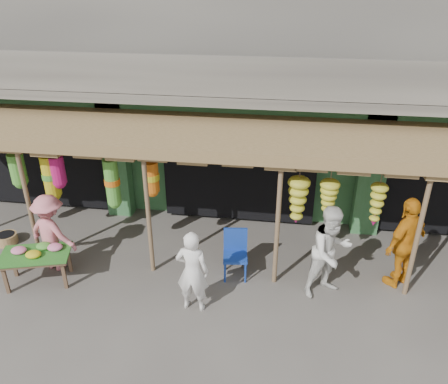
# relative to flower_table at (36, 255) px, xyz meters

# --- Properties ---
(ground) EXTENTS (80.00, 80.00, 0.00)m
(ground) POSITION_rel_flower_table_xyz_m (3.59, 0.88, -0.63)
(ground) COLOR #514C47
(ground) RESTS_ON ground
(building) EXTENTS (16.40, 6.80, 7.00)m
(building) POSITION_rel_flower_table_xyz_m (3.59, 5.75, 2.74)
(building) COLOR gray
(building) RESTS_ON ground
(awning) EXTENTS (14.00, 2.70, 2.79)m
(awning) POSITION_rel_flower_table_xyz_m (3.45, 1.68, 1.94)
(awning) COLOR brown
(awning) RESTS_ON ground
(flower_table) EXTENTS (1.46, 1.10, 0.78)m
(flower_table) POSITION_rel_flower_table_xyz_m (0.00, 0.00, 0.00)
(flower_table) COLOR brown
(flower_table) RESTS_ON ground
(blue_chair) EXTENTS (0.53, 0.54, 0.99)m
(blue_chair) POSITION_rel_flower_table_xyz_m (3.79, 0.83, -0.07)
(blue_chair) COLOR #173897
(blue_chair) RESTS_ON ground
(basket_right) EXTENTS (0.57, 0.57, 0.22)m
(basket_right) POSITION_rel_flower_table_xyz_m (-1.51, 1.17, -0.52)
(basket_right) COLOR #A06D4A
(basket_right) RESTS_ON ground
(person_front) EXTENTS (0.60, 0.41, 1.62)m
(person_front) POSITION_rel_flower_table_xyz_m (3.16, -0.30, 0.18)
(person_front) COLOR white
(person_front) RESTS_ON ground
(person_right) EXTENTS (1.13, 1.07, 1.84)m
(person_right) POSITION_rel_flower_table_xyz_m (5.59, 0.51, 0.29)
(person_right) COLOR silver
(person_right) RESTS_ON ground
(person_vendor) EXTENTS (1.12, 1.10, 1.89)m
(person_vendor) POSITION_rel_flower_table_xyz_m (7.01, 1.00, 0.32)
(person_vendor) COLOR orange
(person_vendor) RESTS_ON ground
(person_shopper) EXTENTS (1.20, 0.88, 1.66)m
(person_shopper) POSITION_rel_flower_table_xyz_m (0.09, 0.49, 0.20)
(person_shopper) COLOR #D8727D
(person_shopper) RESTS_ON ground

